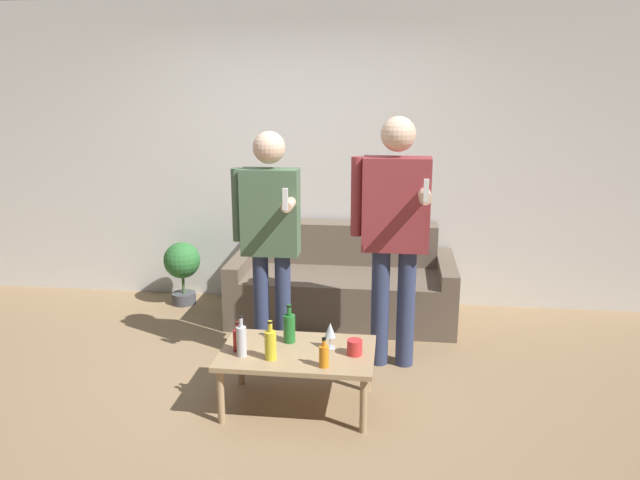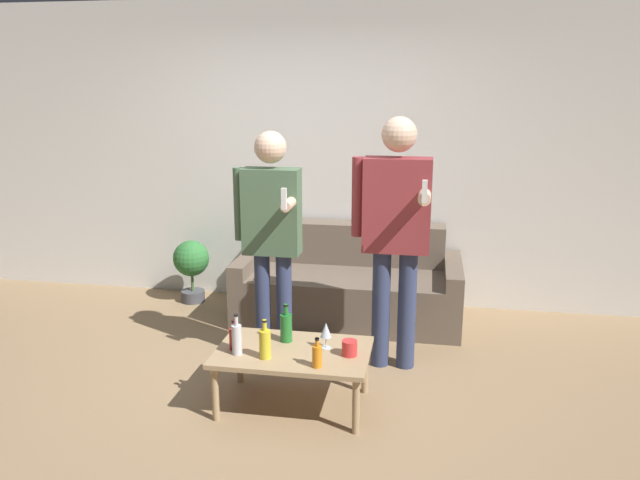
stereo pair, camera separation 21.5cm
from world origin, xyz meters
The scene contains 14 objects.
ground_plane centered at (0.00, 0.00, 0.00)m, with size 16.00×16.00×0.00m, color #997A56.
wall_back centered at (0.00, 1.98, 1.35)m, with size 8.00×0.06×2.70m.
couch centered at (0.39, 1.54, 0.28)m, with size 1.89×0.87×0.78m.
coffee_table centered at (0.24, -0.06, 0.34)m, with size 0.95×0.60×0.38m.
bottle_orange centered at (-0.12, -0.10, 0.46)m, with size 0.06×0.06×0.19m.
bottle_green centered at (0.17, 0.07, 0.48)m, with size 0.08×0.08×0.25m.
bottle_dark centered at (0.10, -0.20, 0.48)m, with size 0.07×0.07×0.24m.
bottle_yellow centered at (0.43, -0.26, 0.45)m, with size 0.06×0.06×0.18m.
bottle_red centered at (-0.08, -0.17, 0.48)m, with size 0.06×0.06×0.26m.
wine_glass_near centered at (0.44, 0.01, 0.50)m, with size 0.07×0.07×0.17m.
cup_on_table centered at (0.60, -0.07, 0.43)m, with size 0.09×0.09×0.10m.
person_standing_left centered at (-0.05, 0.59, 1.00)m, with size 0.47×0.43×1.68m.
person_standing_right centered at (0.82, 0.63, 1.05)m, with size 0.54×0.46×1.78m.
potted_plant centered at (-1.10, 1.67, 0.37)m, with size 0.33×0.33×0.58m.
Camera 1 is at (0.81, -3.59, 2.01)m, focal length 35.00 mm.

